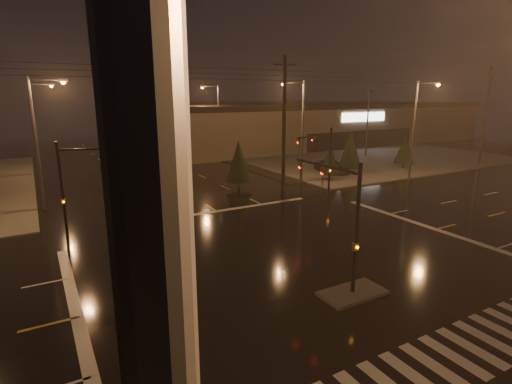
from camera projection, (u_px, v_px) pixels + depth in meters
ground at (300, 263)px, 21.31m from camera, size 140.00×140.00×0.00m
sidewalk_ne at (346, 152)px, 60.96m from camera, size 36.00×36.00×0.12m
median_island at (352, 293)px, 17.90m from camera, size 3.00×1.60×0.15m
crosswalk at (453, 356)px, 13.69m from camera, size 15.00×2.60×0.01m
stop_bar_far at (217, 211)px, 30.62m from camera, size 16.00×0.50×0.01m
parking_lot at (380, 152)px, 61.65m from camera, size 50.00×24.00×0.08m
retail_building at (310, 120)px, 75.97m from camera, size 60.20×28.30×7.20m
signal_mast_median at (343, 209)px, 17.81m from camera, size 0.25×4.59×6.00m
signal_mast_ne at (324, 155)px, 33.50m from camera, size 4.84×1.86×6.00m
signal_mast_nw at (79, 177)px, 24.46m from camera, size 4.84×1.86×6.00m
streetlight_1 at (40, 135)px, 29.83m from camera, size 2.77×0.32×10.00m
streetlight_2 at (35, 122)px, 43.37m from camera, size 2.77×0.32×10.00m
streetlight_3 at (300, 125)px, 38.78m from camera, size 2.77×0.32×10.00m
streetlight_4 at (217, 116)px, 55.71m from camera, size 2.77×0.32×10.00m
streetlight_6 at (417, 124)px, 39.85m from camera, size 0.32×2.77×10.00m
utility_pole_1 at (284, 124)px, 35.50m from camera, size 2.20×0.32×12.00m
utility_pole_2 at (485, 116)px, 49.77m from camera, size 2.20×0.32×12.00m
conifer_0 at (330, 159)px, 41.03m from camera, size 1.99×1.99×3.81m
conifer_1 at (350, 150)px, 44.45m from camera, size 2.61×2.61×4.78m
conifer_2 at (405, 148)px, 47.54m from camera, size 2.24×2.24×4.20m
conifer_3 at (117, 171)px, 31.91m from camera, size 2.69×2.69×4.90m
conifer_4 at (239, 161)px, 37.55m from camera, size 2.45×2.45×4.52m
car_parked at (331, 166)px, 45.01m from camera, size 2.23×4.89×1.63m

